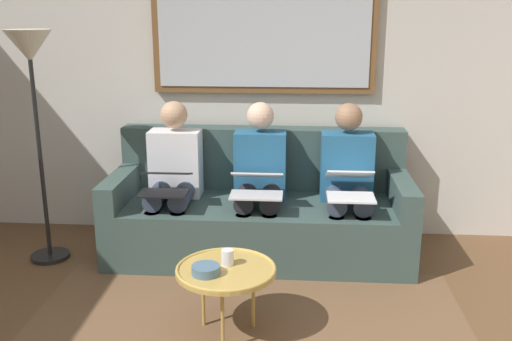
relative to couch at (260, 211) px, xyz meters
The scene contains 14 objects.
wall_rear 1.10m from the couch, 90.00° to the right, with size 6.00×0.12×2.60m, color beige.
area_rug 1.30m from the couch, 90.00° to the left, with size 2.60×1.80×0.01m, color brown.
couch is the anchor object (origin of this frame).
framed_mirror 1.30m from the couch, 90.00° to the right, with size 1.72×0.05×0.78m.
coffee_table 1.23m from the couch, 84.89° to the left, with size 0.56×0.56×0.42m.
cup 1.18m from the couch, 84.83° to the left, with size 0.07×0.07×0.09m, color silver.
bowl 1.32m from the couch, 80.90° to the left, with size 0.16×0.16×0.05m, color slate.
person_left 0.71m from the couch, behind, with size 0.38×0.58×1.14m.
laptop_white 0.77m from the couch, 155.34° to the left, with size 0.32×0.40×0.18m.
person_middle 0.31m from the couch, 90.00° to the left, with size 0.38×0.58×1.14m.
laptop_silver 0.44m from the couch, 90.00° to the left, with size 0.36×0.35×0.15m.
person_right 0.71m from the couch, ahead, with size 0.38×0.58×1.14m.
laptop_black 0.78m from the couch, 26.24° to the left, with size 0.33×0.34×0.14m.
standing_lamp 1.90m from the couch, ahead, with size 0.32×0.32×1.66m.
Camera 1 is at (-0.27, 2.00, 1.78)m, focal length 40.45 mm.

